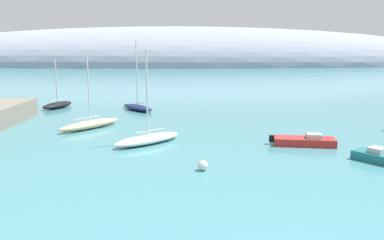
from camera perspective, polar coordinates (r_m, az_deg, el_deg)
The scene contains 7 objects.
distant_ridge at distance 198.24m, azimuth -2.86°, elevation 7.70°, with size 298.65×71.22×35.45m, color #8E99AD.
sailboat_sand_near_shore at distance 45.94m, azimuth -13.95°, elevation -0.54°, with size 6.13×7.26×7.75m.
sailboat_black_mid_mooring at distance 62.29m, azimuth -18.14°, elevation 2.03°, with size 3.93×6.36×7.22m.
sailboat_white_outer_mooring at distance 37.97m, azimuth -6.14°, elevation -2.55°, with size 6.61×6.35×8.58m.
sailboat_navy_end_of_line at distance 57.65m, azimuth -7.57°, elevation 1.83°, with size 5.74×6.51×9.66m.
motorboat_red_foreground at distance 38.55m, azimuth 15.36°, elevation -2.82°, with size 5.96×2.77×1.08m.
mooring_buoy_white at distance 29.80m, azimuth 1.51°, elevation -6.32°, with size 0.73×0.73×0.73m, color silver.
Camera 1 is at (-4.29, -14.49, 8.88)m, focal length 38.46 mm.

